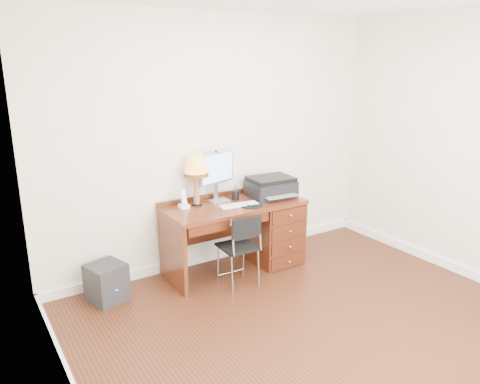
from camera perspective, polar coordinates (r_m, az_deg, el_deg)
ground at (r=4.24m, az=9.66°, el=-16.05°), size 4.00×4.00×0.00m
room_shell at (r=4.63m, az=4.40°, el=-12.17°), size 4.00×4.00×4.00m
desk at (r=5.23m, az=2.30°, el=-4.38°), size 1.50×0.67×0.75m
monitor at (r=4.98m, az=-2.83°, el=2.62°), size 0.45×0.20×0.53m
keyboard at (r=4.88m, az=-0.12°, el=-1.58°), size 0.42×0.17×0.02m
mouse_pad at (r=4.88m, az=1.40°, el=-1.53°), size 0.24×0.24×0.05m
printer at (r=5.20m, az=3.77°, el=0.65°), size 0.52×0.42×0.22m
leg_lamp at (r=4.82m, az=-5.39°, el=2.82°), size 0.26×0.26×0.53m
phone at (r=4.82m, az=-6.87°, el=-1.32°), size 0.09×0.09×0.20m
pen_cup at (r=5.08m, az=-0.58°, el=-0.37°), size 0.08×0.08×0.10m
chair at (r=4.69m, az=0.13°, el=-6.22°), size 0.37×0.38×0.76m
equipment_box at (r=4.69m, az=-15.96°, el=-10.55°), size 0.40×0.40×0.37m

